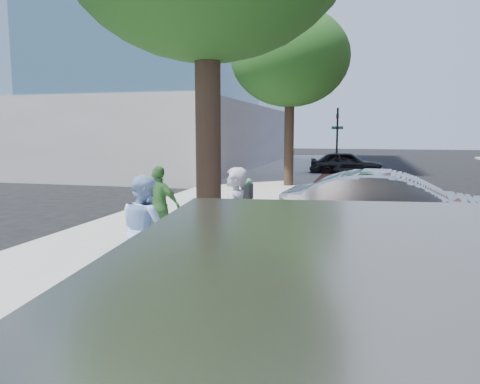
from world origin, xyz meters
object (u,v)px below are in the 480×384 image
(parking_meter, at_px, (247,205))
(person_gray, at_px, (234,224))
(person_green, at_px, (159,207))
(sedan_silver, at_px, (394,208))
(bg_car, at_px, (346,163))
(person_officer, at_px, (145,230))

(parking_meter, xyz_separation_m, person_gray, (-0.08, -0.51, -0.21))
(person_green, xyz_separation_m, sedan_silver, (4.41, 2.04, -0.17))
(parking_meter, distance_m, bg_car, 18.79)
(person_green, bearing_deg, sedan_silver, -145.48)
(person_officer, distance_m, sedan_silver, 5.53)
(parking_meter, height_order, person_gray, person_gray)
(person_officer, distance_m, person_green, 2.19)
(person_officer, relative_size, bg_car, 0.41)
(sedan_silver, bearing_deg, person_gray, 149.75)
(person_gray, xyz_separation_m, person_officer, (-1.21, -0.48, -0.05))
(person_officer, height_order, bg_car, person_officer)
(person_officer, xyz_separation_m, person_green, (-0.72, 2.07, -0.02))
(person_gray, xyz_separation_m, bg_car, (0.93, 19.27, -0.33))
(person_officer, bearing_deg, bg_car, -60.31)
(person_green, distance_m, sedan_silver, 4.86)
(person_green, bearing_deg, parking_meter, 161.24)
(person_officer, height_order, person_green, person_officer)
(person_green, height_order, sedan_silver, person_green)
(parking_meter, distance_m, sedan_silver, 3.97)
(bg_car, bearing_deg, parking_meter, 172.12)
(person_green, height_order, bg_car, person_green)
(parking_meter, bearing_deg, sedan_silver, 52.38)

